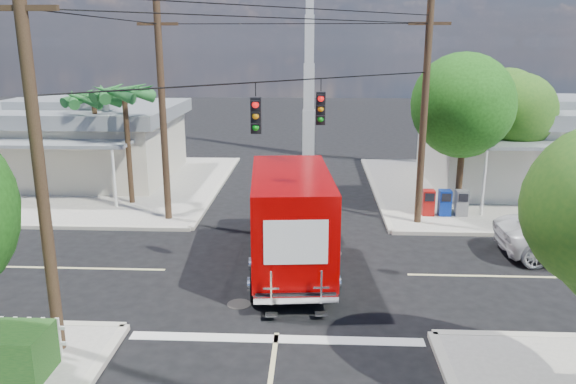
{
  "coord_description": "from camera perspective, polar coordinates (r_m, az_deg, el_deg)",
  "views": [
    {
      "loc": [
        0.93,
        -17.1,
        7.31
      ],
      "look_at": [
        0.0,
        2.0,
        2.2
      ],
      "focal_mm": 35.0,
      "sensor_mm": 36.0,
      "label": 1
    }
  ],
  "objects": [
    {
      "name": "ground",
      "position": [
        18.62,
        -0.3,
        -8.15
      ],
      "size": [
        120.0,
        120.0,
        0.0
      ],
      "primitive_type": "plane",
      "color": "black",
      "rests_on": "ground"
    },
    {
      "name": "sidewalk_ne",
      "position": [
        30.57,
        21.69,
        0.18
      ],
      "size": [
        14.12,
        14.12,
        0.14
      ],
      "color": "#9F9A8F",
      "rests_on": "ground"
    },
    {
      "name": "sidewalk_nw",
      "position": [
        31.22,
        -19.53,
        0.68
      ],
      "size": [
        14.12,
        14.12,
        0.14
      ],
      "color": "#9F9A8F",
      "rests_on": "ground"
    },
    {
      "name": "road_markings",
      "position": [
        17.28,
        -0.57,
        -10.05
      ],
      "size": [
        32.0,
        32.0,
        0.01
      ],
      "color": "beige",
      "rests_on": "ground"
    },
    {
      "name": "building_ne",
      "position": [
        31.68,
        24.24,
        4.58
      ],
      "size": [
        11.8,
        10.2,
        4.5
      ],
      "color": "silver",
      "rests_on": "sidewalk_ne"
    },
    {
      "name": "building_nw",
      "position": [
        32.67,
        -20.65,
        5.04
      ],
      "size": [
        10.8,
        10.2,
        4.3
      ],
      "color": "beige",
      "rests_on": "sidewalk_nw"
    },
    {
      "name": "radio_tower",
      "position": [
        37.14,
        2.17,
        12.38
      ],
      "size": [
        0.8,
        0.8,
        17.0
      ],
      "color": "silver",
      "rests_on": "ground"
    },
    {
      "name": "tree_ne_front",
      "position": [
        24.81,
        17.63,
        8.38
      ],
      "size": [
        4.21,
        4.14,
        6.66
      ],
      "color": "#422D1C",
      "rests_on": "sidewalk_ne"
    },
    {
      "name": "tree_ne_back",
      "position": [
        27.71,
        21.64,
        7.45
      ],
      "size": [
        3.77,
        3.66,
        5.82
      ],
      "color": "#422D1C",
      "rests_on": "sidewalk_ne"
    },
    {
      "name": "palm_nw_front",
      "position": [
        26.11,
        -16.29,
        9.39
      ],
      "size": [
        3.01,
        3.08,
        5.59
      ],
      "color": "#422D1C",
      "rests_on": "sidewalk_nw"
    },
    {
      "name": "palm_nw_back",
      "position": [
        28.23,
        -19.14,
        8.78
      ],
      "size": [
        3.01,
        3.08,
        5.19
      ],
      "color": "#422D1C",
      "rests_on": "sidewalk_nw"
    },
    {
      "name": "utility_poles",
      "position": [
        19.06,
        -4.85,
        6.95
      ],
      "size": [
        12.0,
        10.68,
        9.0
      ],
      "color": "#473321",
      "rests_on": "ground"
    },
    {
      "name": "vending_boxes",
      "position": [
        24.86,
        15.63,
        -1.05
      ],
      "size": [
        1.9,
        0.5,
        1.1
      ],
      "color": "#A0100D",
      "rests_on": "sidewalk_ne"
    },
    {
      "name": "delivery_truck",
      "position": [
        18.56,
        0.22,
        -2.57
      ],
      "size": [
        3.11,
        7.99,
        3.38
      ],
      "color": "black",
      "rests_on": "ground"
    }
  ]
}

